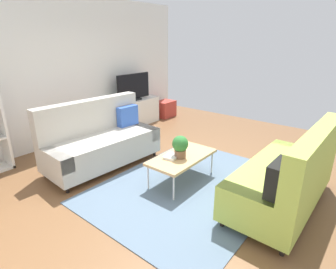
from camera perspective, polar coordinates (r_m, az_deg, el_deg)
name	(u,v)px	position (r m, az deg, el deg)	size (l,w,h in m)	color
ground_plane	(176,177)	(4.29, 1.63, -9.03)	(7.68, 7.68, 0.00)	brown
wall_far	(66,71)	(5.92, -20.86, 12.53)	(6.40, 0.12, 2.90)	white
area_rug	(191,186)	(4.05, 4.81, -10.84)	(2.90, 2.20, 0.01)	slate
couch_beige	(101,140)	(4.67, -14.06, -1.19)	(1.95, 0.95, 1.10)	#B2ADA3
couch_green	(288,176)	(3.70, 24.07, -8.12)	(1.92, 0.88, 1.10)	#A3BC4C
coffee_table	(182,157)	(4.01, 3.00, -4.90)	(1.10, 0.56, 0.42)	tan
tv_console	(134,113)	(6.76, -7.21, 4.61)	(1.40, 0.44, 0.64)	silver
tv	(134,87)	(6.61, -7.33, 9.88)	(1.00, 0.20, 0.64)	black
storage_trunk	(165,109)	(7.50, -0.59, 5.48)	(0.52, 0.40, 0.44)	#B2382D
potted_plant	(180,146)	(3.88, 2.61, -2.41)	(0.24, 0.24, 0.33)	brown
table_book_0	(172,156)	(3.94, 0.79, -4.64)	(0.24, 0.18, 0.04)	silver
vase_0	(114,101)	(6.33, -11.47, 6.97)	(0.13, 0.13, 0.14)	#4C72B2
vase_1	(120,99)	(6.44, -10.21, 7.42)	(0.09, 0.09, 0.17)	#33B29E
bottle_0	(127,98)	(6.48, -8.67, 7.62)	(0.06, 0.06, 0.18)	silver
bottle_1	(131,98)	(6.55, -7.95, 7.66)	(0.05, 0.05, 0.15)	#3F8C4C
bottle_2	(133,97)	(6.61, -7.36, 7.97)	(0.04, 0.04, 0.19)	#3359B2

